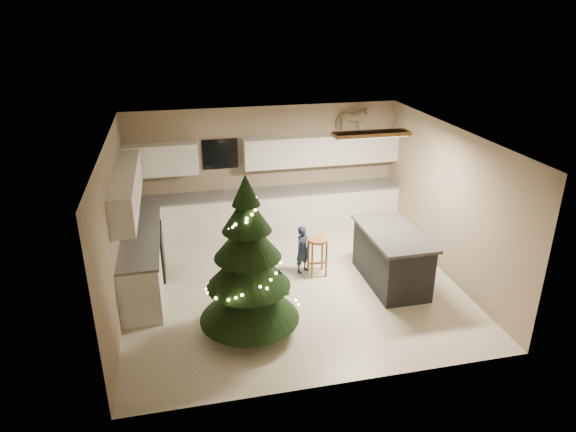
% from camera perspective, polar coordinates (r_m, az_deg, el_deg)
% --- Properties ---
extents(ground_plane, '(5.50, 5.50, 0.00)m').
position_cam_1_polar(ground_plane, '(8.84, 0.51, -7.75)').
color(ground_plane, silver).
extents(room_shell, '(5.52, 5.02, 2.61)m').
position_cam_1_polar(room_shell, '(8.10, 0.70, 3.00)').
color(room_shell, '#917B5E').
rests_on(room_shell, ground_plane).
extents(cabinetry, '(5.50, 3.20, 2.00)m').
position_cam_1_polar(cabinetry, '(9.84, -6.86, 0.30)').
color(cabinetry, silver).
rests_on(cabinetry, ground_plane).
extents(island, '(0.90, 1.70, 0.95)m').
position_cam_1_polar(island, '(8.92, 11.42, -4.46)').
color(island, black).
rests_on(island, ground_plane).
extents(bar_stool, '(0.36, 0.36, 0.69)m').
position_cam_1_polar(bar_stool, '(8.98, 3.30, -3.50)').
color(bar_stool, brown).
rests_on(bar_stool, ground_plane).
extents(christmas_tree, '(1.51, 1.46, 2.41)m').
position_cam_1_polar(christmas_tree, '(7.28, -4.43, -6.05)').
color(christmas_tree, '#3F2816').
rests_on(christmas_tree, ground_plane).
extents(toddler, '(0.38, 0.35, 0.87)m').
position_cam_1_polar(toddler, '(9.09, 1.67, -3.74)').
color(toddler, '#162234').
rests_on(toddler, ground_plane).
extents(rocking_horse, '(0.67, 0.40, 0.55)m').
position_cam_1_polar(rocking_horse, '(10.59, 7.07, 10.56)').
color(rocking_horse, brown).
rests_on(rocking_horse, cabinetry).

